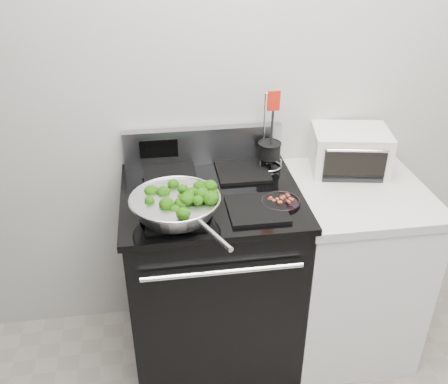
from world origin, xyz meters
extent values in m
cube|color=beige|center=(0.00, 1.75, 1.35)|extent=(4.00, 0.02, 2.70)
cube|color=black|center=(-0.30, 1.41, 0.46)|extent=(0.76, 0.66, 0.92)
cube|color=black|center=(-0.30, 1.41, 0.94)|extent=(0.79, 0.69, 0.03)
cube|color=#99999E|center=(-0.30, 1.72, 1.04)|extent=(0.76, 0.05, 0.18)
cube|color=black|center=(-0.47, 1.24, 0.96)|extent=(0.24, 0.24, 0.01)
cube|color=black|center=(-0.13, 1.24, 0.96)|extent=(0.24, 0.24, 0.01)
cube|color=black|center=(-0.47, 1.58, 0.96)|extent=(0.24, 0.24, 0.01)
cube|color=black|center=(-0.13, 1.58, 0.96)|extent=(0.24, 0.24, 0.01)
cube|color=white|center=(0.39, 1.41, 0.44)|extent=(0.60, 0.66, 0.88)
cube|color=beige|center=(0.39, 1.41, 0.90)|extent=(0.62, 0.68, 0.04)
torus|color=silver|center=(-0.46, 1.24, 1.04)|extent=(0.37, 0.37, 0.01)
cylinder|color=silver|center=(-0.34, 0.98, 1.03)|extent=(0.11, 0.21, 0.02)
cylinder|color=black|center=(-0.02, 1.28, 0.95)|extent=(0.17, 0.17, 0.01)
cylinder|color=black|center=(0.01, 1.62, 1.04)|extent=(0.10, 0.10, 0.07)
cylinder|color=black|center=(0.01, 1.62, 1.13)|extent=(0.01, 0.01, 0.23)
cube|color=red|center=(0.01, 1.62, 1.29)|extent=(0.06, 0.01, 0.09)
cube|color=beige|center=(0.40, 1.60, 1.02)|extent=(0.40, 0.32, 0.20)
cube|color=black|center=(0.40, 1.46, 1.01)|extent=(0.28, 0.06, 0.14)
camera|label=1|loc=(-0.52, -0.47, 2.05)|focal=40.00mm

